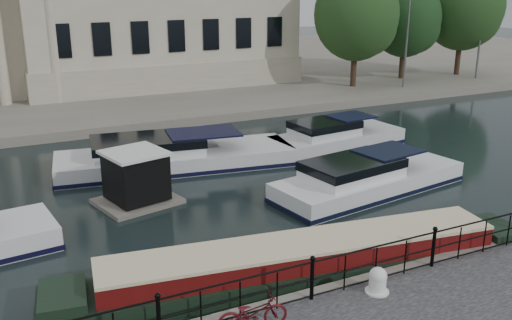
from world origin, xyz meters
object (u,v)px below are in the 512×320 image
Objects in this scene: harbour_hut at (136,180)px; narrowboat at (304,267)px; bicycle at (252,313)px; mooring_bollard at (378,281)px.

narrowboat is at bearing -83.97° from harbour_hut.
bicycle is at bearing -103.46° from harbour_hut.
harbour_hut is at bearing 109.75° from mooring_bollard.
harbour_hut is (-2.82, 7.93, 0.59)m from narrowboat.
mooring_bollard is 0.21× the size of harbour_hut.
narrowboat is 8.43m from harbour_hut.
bicycle is at bearing -131.76° from narrowboat.
mooring_bollard is 2.51m from narrowboat.
harbour_hut reaches higher than bicycle.
narrowboat is at bearing 110.26° from mooring_bollard.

